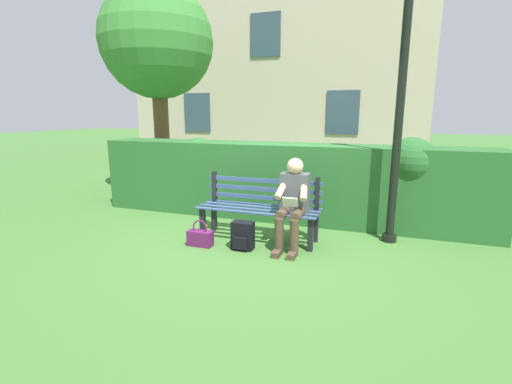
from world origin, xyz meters
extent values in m
plane|color=#3D6B2D|center=(0.00, 0.00, 0.00)|extent=(60.00, 60.00, 0.00)
cube|color=black|center=(-0.79, 0.19, 0.23)|extent=(0.07, 0.07, 0.45)
cube|color=black|center=(0.79, 0.19, 0.23)|extent=(0.07, 0.07, 0.45)
cube|color=black|center=(-0.79, -0.19, 0.23)|extent=(0.07, 0.07, 0.45)
cube|color=black|center=(0.79, -0.19, 0.23)|extent=(0.07, 0.07, 0.45)
cube|color=#384C7A|center=(0.00, -0.24, 0.46)|extent=(1.74, 0.06, 0.02)
cube|color=#384C7A|center=(0.00, -0.08, 0.46)|extent=(1.74, 0.06, 0.02)
cube|color=#384C7A|center=(0.00, 0.08, 0.46)|extent=(1.74, 0.06, 0.02)
cube|color=#384C7A|center=(0.00, 0.24, 0.46)|extent=(1.74, 0.06, 0.02)
cube|color=black|center=(-0.79, -0.23, 0.70)|extent=(0.06, 0.06, 0.45)
cube|color=black|center=(0.79, -0.23, 0.70)|extent=(0.06, 0.06, 0.45)
cube|color=#384C7A|center=(0.00, -0.23, 0.57)|extent=(1.74, 0.02, 0.06)
cube|color=#384C7A|center=(0.00, -0.23, 0.70)|extent=(1.74, 0.02, 0.06)
cube|color=#384C7A|center=(0.00, -0.23, 0.82)|extent=(1.74, 0.02, 0.06)
cube|color=#4C4C51|center=(-0.52, -0.02, 0.73)|extent=(0.38, 0.22, 0.52)
sphere|color=#D8AD8C|center=(-0.52, 0.00, 1.09)|extent=(0.22, 0.22, 0.22)
cylinder|color=#473828|center=(-0.62, 0.19, 0.49)|extent=(0.13, 0.42, 0.13)
cylinder|color=#473828|center=(-0.42, 0.19, 0.49)|extent=(0.13, 0.42, 0.13)
cylinder|color=#473828|center=(-0.62, 0.40, 0.24)|extent=(0.12, 0.12, 0.47)
cylinder|color=#473828|center=(-0.42, 0.40, 0.24)|extent=(0.12, 0.12, 0.47)
cube|color=#473828|center=(-0.62, 0.48, 0.04)|extent=(0.10, 0.24, 0.07)
cube|color=#473828|center=(-0.42, 0.48, 0.04)|extent=(0.10, 0.24, 0.07)
cylinder|color=#D8AD8C|center=(-0.67, 0.12, 0.80)|extent=(0.14, 0.32, 0.26)
cylinder|color=#D8AD8C|center=(-0.37, 0.12, 0.80)|extent=(0.14, 0.32, 0.26)
cube|color=white|center=(-0.52, 0.24, 0.66)|extent=(0.20, 0.07, 0.13)
cube|color=#265B28|center=(-0.03, -1.20, 0.64)|extent=(6.59, 0.79, 1.28)
sphere|color=#265B28|center=(-2.01, -1.09, 1.09)|extent=(0.71, 0.71, 0.71)
sphere|color=#265B28|center=(1.61, -1.28, 1.03)|extent=(0.63, 0.63, 0.63)
cylinder|color=brown|center=(3.17, -2.47, 1.31)|extent=(0.34, 0.34, 2.63)
sphere|color=#387A33|center=(3.17, -2.47, 3.30)|extent=(2.43, 2.43, 2.43)
sphere|color=#387A33|center=(3.77, -2.83, 3.05)|extent=(1.46, 1.46, 1.46)
cube|color=#BCAD93|center=(1.81, -7.54, 3.21)|extent=(9.13, 3.23, 6.41)
cube|color=#334756|center=(-0.47, -5.90, 1.80)|extent=(0.90, 0.04, 1.20)
cube|color=#334756|center=(4.09, -5.90, 1.80)|extent=(0.90, 0.04, 1.20)
cube|color=#334756|center=(1.81, -5.90, 3.98)|extent=(0.90, 0.04, 1.20)
cube|color=black|center=(0.08, 0.41, 0.19)|extent=(0.29, 0.17, 0.38)
cube|color=black|center=(0.08, 0.52, 0.11)|extent=(0.20, 0.04, 0.17)
cylinder|color=black|center=(-0.01, 0.31, 0.21)|extent=(0.04, 0.04, 0.23)
cylinder|color=black|center=(0.16, 0.31, 0.21)|extent=(0.04, 0.04, 0.23)
cube|color=#59194C|center=(0.67, 0.49, 0.11)|extent=(0.34, 0.16, 0.21)
torus|color=#59194C|center=(0.67, 0.49, 0.26)|extent=(0.21, 0.02, 0.21)
cylinder|color=black|center=(-1.78, -0.56, 0.05)|extent=(0.20, 0.20, 0.10)
cylinder|color=black|center=(-1.78, -0.56, 1.69)|extent=(0.11, 0.11, 3.38)
camera|label=1|loc=(-1.61, 4.69, 1.79)|focal=25.45mm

